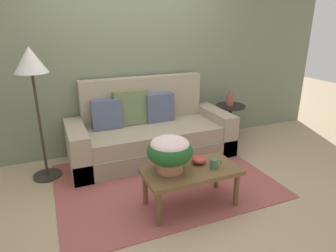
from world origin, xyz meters
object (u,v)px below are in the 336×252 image
at_px(couch, 149,134).
at_px(floor_lamp, 32,73).
at_px(snack_bowl, 199,160).
at_px(table_vase, 230,99).
at_px(coffee_table, 191,174).
at_px(side_table, 230,116).
at_px(coffee_mug, 214,164).
at_px(potted_plant, 170,151).

xyz_separation_m(couch, floor_lamp, (-1.34, -0.09, 0.93)).
relative_size(snack_bowl, table_vase, 0.64).
height_order(couch, coffee_table, couch).
bearing_deg(couch, snack_bowl, -84.75).
xyz_separation_m(side_table, coffee_mug, (-1.17, -1.46, 0.08)).
xyz_separation_m(coffee_table, coffee_mug, (0.21, -0.07, 0.10)).
height_order(coffee_mug, table_vase, table_vase).
relative_size(potted_plant, table_vase, 1.88).
bearing_deg(coffee_table, couch, 89.24).
distance_m(potted_plant, table_vase, 2.07).
xyz_separation_m(side_table, table_vase, (-0.02, 0.01, 0.27)).
bearing_deg(snack_bowl, table_vase, 46.62).
bearing_deg(couch, table_vase, 4.82).
xyz_separation_m(floor_lamp, table_vase, (2.69, 0.20, -0.60)).
relative_size(side_table, potted_plant, 1.27).
height_order(side_table, table_vase, table_vase).
height_order(side_table, potted_plant, potted_plant).
relative_size(side_table, floor_lamp, 0.36).
height_order(potted_plant, snack_bowl, potted_plant).
height_order(coffee_table, side_table, side_table).
bearing_deg(side_table, coffee_table, -134.87).
xyz_separation_m(floor_lamp, snack_bowl, (1.45, -1.11, -0.80)).
height_order(couch, table_vase, couch).
distance_m(potted_plant, snack_bowl, 0.37).
distance_m(couch, coffee_table, 1.28).
bearing_deg(floor_lamp, potted_plant, -45.61).
distance_m(couch, snack_bowl, 1.21).
height_order(coffee_mug, snack_bowl, coffee_mug).
height_order(floor_lamp, potted_plant, floor_lamp).
bearing_deg(couch, potted_plant, -100.19).
bearing_deg(table_vase, coffee_mug, -128.17).
bearing_deg(snack_bowl, side_table, 46.10).
bearing_deg(coffee_mug, couch, 98.29).
relative_size(couch, snack_bowl, 14.62).
distance_m(coffee_table, potted_plant, 0.34).
relative_size(side_table, table_vase, 2.38).
bearing_deg(coffee_table, coffee_mug, -18.42).
relative_size(coffee_mug, table_vase, 0.54).
bearing_deg(snack_bowl, floor_lamp, 142.53).
bearing_deg(floor_lamp, snack_bowl, -37.47).
xyz_separation_m(couch, side_table, (1.37, 0.11, 0.06)).
bearing_deg(coffee_table, side_table, 45.13).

